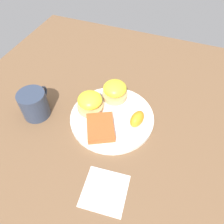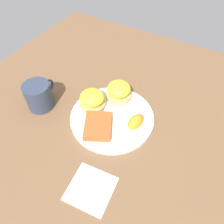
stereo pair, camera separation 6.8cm
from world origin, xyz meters
The scene contains 9 objects.
ground_plane centered at (0.00, 0.00, 0.00)m, with size 1.10×1.10×0.00m, color brown.
plate centered at (0.00, 0.00, 0.01)m, with size 0.27×0.27×0.01m, color silver.
sandwich_benedict_left centered at (0.08, 0.02, 0.04)m, with size 0.08×0.08×0.06m.
sandwich_benedict_right centered at (0.01, 0.08, 0.04)m, with size 0.08×0.08×0.06m.
hashbrown_patty centered at (-0.06, 0.01, 0.02)m, with size 0.10×0.08×0.02m, color #B84F24.
orange_wedge centered at (0.00, -0.08, 0.04)m, with size 0.06×0.04×0.04m, color orange.
fork centered at (0.00, 0.04, 0.02)m, with size 0.13×0.17×0.00m.
cup centered at (-0.07, 0.24, 0.05)m, with size 0.12×0.09×0.09m.
napkin centered at (-0.22, -0.07, 0.00)m, with size 0.11×0.11×0.00m, color white.
Camera 2 is at (-0.38, -0.22, 0.55)m, focal length 35.00 mm.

